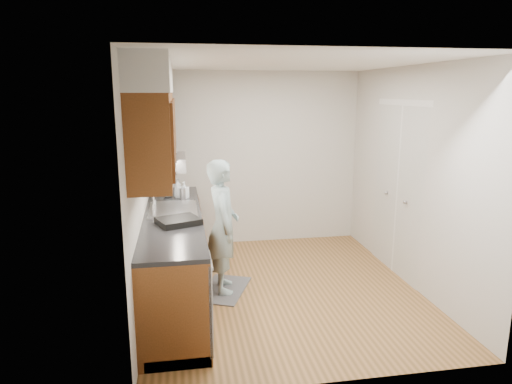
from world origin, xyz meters
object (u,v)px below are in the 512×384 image
(steel_can, at_px, (183,194))
(dish_rack, at_px, (178,221))
(person, at_px, (223,217))
(soap_bottle_a, at_px, (178,188))
(soap_bottle_c, at_px, (168,190))
(soap_bottle_b, at_px, (184,190))

(steel_can, relative_size, dish_rack, 0.35)
(person, bearing_deg, soap_bottle_a, 34.08)
(soap_bottle_c, xyz_separation_m, steel_can, (0.18, -0.15, -0.01))
(person, xyz_separation_m, soap_bottle_a, (-0.48, 0.71, 0.20))
(soap_bottle_b, relative_size, steel_can, 1.53)
(steel_can, bearing_deg, dish_rack, -93.05)
(soap_bottle_c, xyz_separation_m, dish_rack, (0.12, -1.23, -0.05))
(person, relative_size, dish_rack, 4.40)
(soap_bottle_a, bearing_deg, soap_bottle_c, 156.76)
(soap_bottle_a, height_order, soap_bottle_c, soap_bottle_a)
(soap_bottle_b, bearing_deg, dish_rack, -93.87)
(soap_bottle_a, distance_m, soap_bottle_c, 0.14)
(soap_bottle_a, xyz_separation_m, steel_can, (0.06, -0.10, -0.05))
(soap_bottle_a, bearing_deg, dish_rack, -89.91)
(soap_bottle_c, bearing_deg, person, -51.75)
(person, relative_size, soap_bottle_a, 7.12)
(person, distance_m, soap_bottle_b, 0.80)
(dish_rack, bearing_deg, soap_bottle_b, 64.44)
(soap_bottle_b, distance_m, soap_bottle_c, 0.22)
(person, xyz_separation_m, soap_bottle_c, (-0.60, 0.76, 0.16))
(steel_can, distance_m, dish_rack, 1.08)
(person, height_order, steel_can, person)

